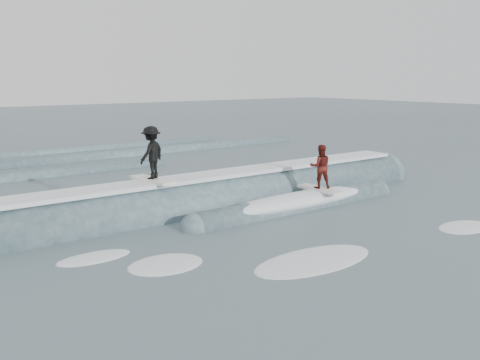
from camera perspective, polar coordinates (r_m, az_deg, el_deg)
ground at (r=17.29m, az=6.43°, el=-5.17°), size 160.00×160.00×0.00m
breaking_wave at (r=20.30m, az=-0.65°, el=-2.56°), size 21.03×3.97×2.38m
surfer_black at (r=18.42m, az=-9.42°, el=2.71°), size 1.34×2.05×1.90m
surfer_red at (r=20.36m, az=8.56°, el=1.15°), size 1.02×2.01×1.75m
whitewater at (r=15.08m, az=6.14°, el=-7.61°), size 12.77×5.84×0.10m
far_swells at (r=31.98m, az=-16.60°, el=1.89°), size 34.99×8.65×0.80m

